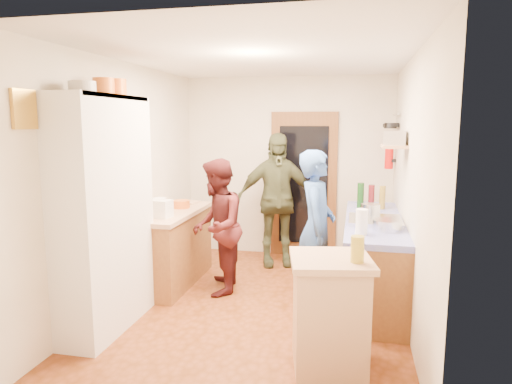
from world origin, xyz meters
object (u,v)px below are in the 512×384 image
(hutch_body, at_px, (105,214))
(person_back, at_px, (277,200))
(right_counter_base, at_px, (373,261))
(person_left, at_px, (220,226))
(island_base, at_px, (329,315))
(person_hob, at_px, (319,228))

(hutch_body, bearing_deg, person_back, 60.99)
(person_back, bearing_deg, right_counter_base, -55.82)
(right_counter_base, height_order, person_left, person_left)
(island_base, xyz_separation_m, person_hob, (-0.19, 1.32, 0.40))
(hutch_body, distance_m, person_left, 1.40)
(person_hob, height_order, person_back, person_back)
(island_base, distance_m, person_left, 1.98)
(right_counter_base, xyz_separation_m, person_left, (-1.73, -0.18, 0.36))
(island_base, relative_size, person_hob, 0.52)
(right_counter_base, xyz_separation_m, person_back, (-1.25, 0.95, 0.49))
(hutch_body, xyz_separation_m, person_hob, (1.92, 1.02, -0.27))
(hutch_body, bearing_deg, person_left, 55.41)
(right_counter_base, height_order, island_base, island_base)
(hutch_body, xyz_separation_m, island_base, (2.11, -0.30, -0.67))
(person_hob, xyz_separation_m, person_left, (-1.14, 0.10, -0.06))
(person_hob, bearing_deg, person_back, 27.76)
(island_base, relative_size, person_left, 0.55)
(right_counter_base, distance_m, island_base, 1.65)
(person_left, bearing_deg, island_base, 32.45)
(hutch_body, xyz_separation_m, person_back, (1.25, 2.25, -0.19))
(island_base, distance_m, person_hob, 1.39)
(hutch_body, height_order, right_counter_base, hutch_body)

